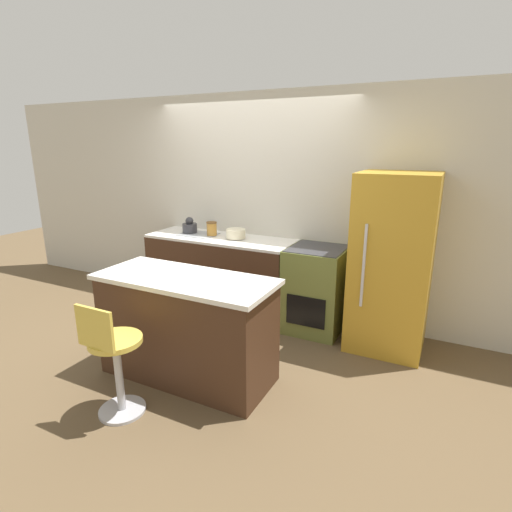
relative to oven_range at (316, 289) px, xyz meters
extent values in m
plane|color=brown|center=(-0.95, -0.33, -0.47)|extent=(14.00, 14.00, 0.00)
cube|color=beige|center=(-0.95, 0.35, 0.83)|extent=(8.00, 0.06, 2.60)
cube|color=#422819|center=(-1.22, 0.00, -0.02)|extent=(1.82, 0.63, 0.90)
cube|color=white|center=(-1.22, 0.00, 0.45)|extent=(1.82, 0.63, 0.03)
cube|color=#9EA3A8|center=(-1.54, 0.00, 0.47)|extent=(0.44, 0.35, 0.01)
cube|color=#422819|center=(-0.71, -1.42, -0.02)|extent=(1.50, 0.62, 0.89)
cube|color=white|center=(-0.71, -1.42, 0.44)|extent=(1.56, 0.66, 0.04)
cube|color=olive|center=(0.00, 0.00, 0.00)|extent=(0.61, 0.63, 0.93)
cube|color=black|center=(0.00, -0.32, -0.14)|extent=(0.42, 0.01, 0.33)
cube|color=#333338|center=(0.00, 0.00, 0.47)|extent=(0.57, 0.60, 0.01)
cube|color=gold|center=(0.78, -0.04, 0.41)|extent=(0.73, 0.70, 1.76)
cube|color=silver|center=(0.58, -0.40, 0.46)|extent=(0.02, 0.02, 0.79)
cylinder|color=#B7B7BC|center=(-0.87, -2.07, -0.46)|extent=(0.36, 0.36, 0.02)
cylinder|color=#B7B7BC|center=(-0.87, -2.07, -0.18)|extent=(0.06, 0.06, 0.59)
cylinder|color=gold|center=(-0.87, -2.07, 0.14)|extent=(0.40, 0.40, 0.04)
cube|color=gold|center=(-0.87, -2.24, 0.31)|extent=(0.34, 0.02, 0.31)
cylinder|color=#333338|center=(-1.68, 0.02, 0.53)|extent=(0.18, 0.18, 0.12)
sphere|color=#333338|center=(-1.68, 0.02, 0.62)|extent=(0.10, 0.10, 0.10)
cylinder|color=beige|center=(-1.01, 0.02, 0.52)|extent=(0.23, 0.23, 0.11)
cylinder|color=#B77F33|center=(-1.35, 0.02, 0.55)|extent=(0.12, 0.12, 0.15)
cylinder|color=brown|center=(-1.35, 0.02, 0.63)|extent=(0.13, 0.13, 0.02)
camera|label=1|loc=(1.26, -3.99, 1.54)|focal=28.00mm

